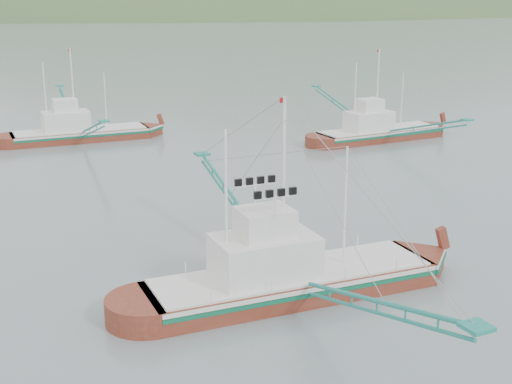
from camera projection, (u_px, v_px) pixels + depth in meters
name	position (u px, v px, depth m)	size (l,w,h in m)	color
ground	(307.00, 279.00, 37.43)	(1200.00, 1200.00, 0.00)	slate
main_boat	(287.00, 267.00, 34.95)	(14.81, 26.49, 10.72)	maroon
bg_boat_far	(78.00, 128.00, 70.67)	(13.47, 24.12, 9.76)	maroon
bg_boat_right	(378.00, 127.00, 70.96)	(13.29, 23.99, 9.70)	maroon
headland_right	(293.00, 9.00, 510.07)	(684.00, 432.00, 306.00)	#3F5C2F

